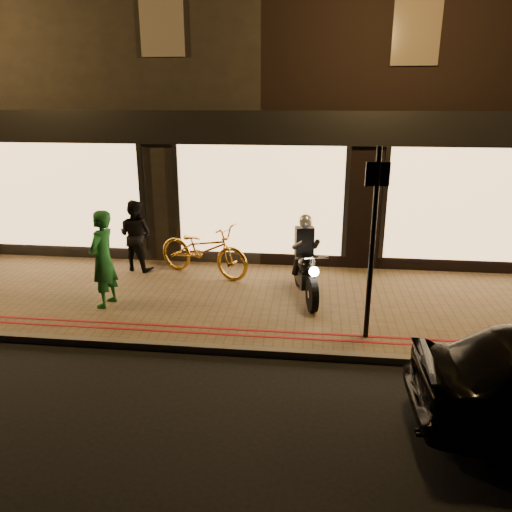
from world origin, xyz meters
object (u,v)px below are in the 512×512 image
Objects in this scene: motorcycle at (305,266)px; person_green at (103,259)px; bicycle_gold at (204,250)px; sign_post at (373,236)px.

motorcycle is 3.71m from person_green.
bicycle_gold is 1.22× the size of person_green.
person_green is (-1.43, -1.80, 0.32)m from bicycle_gold.
sign_post is at bearing -69.20° from motorcycle.
sign_post is 4.22m from bicycle_gold.
bicycle_gold is at bearing 144.22° from motorcycle.
person_green is at bearing 171.01° from sign_post.
person_green is at bearing -178.93° from motorcycle.
motorcycle is 2.15m from sign_post.
motorcycle is at bearing 111.69° from person_green.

